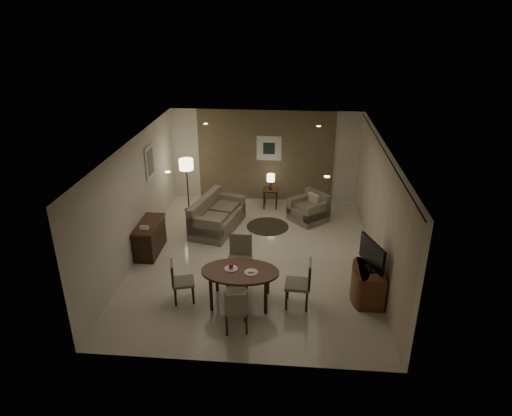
# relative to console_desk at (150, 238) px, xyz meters

# --- Properties ---
(room_shell) EXTENTS (5.50, 7.00, 2.70)m
(room_shell) POSITION_rel_console_desk_xyz_m (2.49, 0.40, 0.98)
(room_shell) COLOR beige
(room_shell) RESTS_ON ground
(taupe_accent) EXTENTS (3.96, 0.03, 2.70)m
(taupe_accent) POSITION_rel_console_desk_xyz_m (2.49, 3.48, 0.98)
(taupe_accent) COLOR #716546
(taupe_accent) RESTS_ON wall_back
(curtain_wall) EXTENTS (0.08, 6.70, 2.58)m
(curtain_wall) POSITION_rel_console_desk_xyz_m (5.17, 0.00, 0.95)
(curtain_wall) COLOR #C6B19A
(curtain_wall) RESTS_ON wall_right
(curtain_rod) EXTENTS (0.03, 6.80, 0.03)m
(curtain_rod) POSITION_rel_console_desk_xyz_m (5.17, 0.00, 2.27)
(curtain_rod) COLOR black
(curtain_rod) RESTS_ON wall_right
(art_back_frame) EXTENTS (0.72, 0.03, 0.72)m
(art_back_frame) POSITION_rel_console_desk_xyz_m (2.59, 3.46, 1.23)
(art_back_frame) COLOR silver
(art_back_frame) RESTS_ON wall_back
(art_back_canvas) EXTENTS (0.34, 0.01, 0.34)m
(art_back_canvas) POSITION_rel_console_desk_xyz_m (2.59, 3.44, 1.23)
(art_back_canvas) COLOR black
(art_back_canvas) RESTS_ON wall_back
(art_left_frame) EXTENTS (0.03, 0.60, 0.80)m
(art_left_frame) POSITION_rel_console_desk_xyz_m (-0.23, 1.20, 1.48)
(art_left_frame) COLOR silver
(art_left_frame) RESTS_ON wall_left
(art_left_canvas) EXTENTS (0.01, 0.46, 0.64)m
(art_left_canvas) POSITION_rel_console_desk_xyz_m (-0.21, 1.20, 1.48)
(art_left_canvas) COLOR gray
(art_left_canvas) RESTS_ON wall_left
(downlight_nl) EXTENTS (0.10, 0.10, 0.01)m
(downlight_nl) POSITION_rel_console_desk_xyz_m (1.09, -1.80, 2.31)
(downlight_nl) COLOR white
(downlight_nl) RESTS_ON ceiling
(downlight_nr) EXTENTS (0.10, 0.10, 0.01)m
(downlight_nr) POSITION_rel_console_desk_xyz_m (3.89, -1.80, 2.31)
(downlight_nr) COLOR white
(downlight_nr) RESTS_ON ceiling
(downlight_fl) EXTENTS (0.10, 0.10, 0.01)m
(downlight_fl) POSITION_rel_console_desk_xyz_m (1.09, 1.80, 2.31)
(downlight_fl) COLOR white
(downlight_fl) RESTS_ON ceiling
(downlight_fr) EXTENTS (0.10, 0.10, 0.01)m
(downlight_fr) POSITION_rel_console_desk_xyz_m (3.89, 1.80, 2.31)
(downlight_fr) COLOR white
(downlight_fr) RESTS_ON ceiling
(console_desk) EXTENTS (0.48, 1.20, 0.75)m
(console_desk) POSITION_rel_console_desk_xyz_m (0.00, 0.00, 0.00)
(console_desk) COLOR #4B2A18
(console_desk) RESTS_ON floor
(telephone) EXTENTS (0.20, 0.14, 0.09)m
(telephone) POSITION_rel_console_desk_xyz_m (0.00, -0.30, 0.43)
(telephone) COLOR white
(telephone) RESTS_ON console_desk
(tv_cabinet) EXTENTS (0.48, 0.90, 0.70)m
(tv_cabinet) POSITION_rel_console_desk_xyz_m (4.89, -1.50, -0.03)
(tv_cabinet) COLOR brown
(tv_cabinet) RESTS_ON floor
(flat_tv) EXTENTS (0.36, 0.85, 0.60)m
(flat_tv) POSITION_rel_console_desk_xyz_m (4.87, -1.50, 0.65)
(flat_tv) COLOR black
(flat_tv) RESTS_ON tv_cabinet
(dining_table) EXTENTS (1.51, 0.95, 0.71)m
(dining_table) POSITION_rel_console_desk_xyz_m (2.35, -1.80, -0.02)
(dining_table) COLOR #4B2A18
(dining_table) RESTS_ON floor
(chair_near) EXTENTS (0.49, 0.49, 0.88)m
(chair_near) POSITION_rel_console_desk_xyz_m (2.37, -2.63, 0.06)
(chair_near) COLOR gray
(chair_near) RESTS_ON floor
(chair_far) EXTENTS (0.53, 0.53, 1.02)m
(chair_far) POSITION_rel_console_desk_xyz_m (2.24, -1.10, 0.14)
(chair_far) COLOR gray
(chair_far) RESTS_ON floor
(chair_left) EXTENTS (0.51, 0.51, 0.86)m
(chair_left) POSITION_rel_console_desk_xyz_m (1.23, -1.84, 0.06)
(chair_left) COLOR gray
(chair_left) RESTS_ON floor
(chair_right) EXTENTS (0.50, 0.50, 0.97)m
(chair_right) POSITION_rel_console_desk_xyz_m (3.47, -1.81, 0.11)
(chair_right) COLOR gray
(chair_right) RESTS_ON floor
(plate_a) EXTENTS (0.26, 0.26, 0.02)m
(plate_a) POSITION_rel_console_desk_xyz_m (2.17, -1.75, 0.34)
(plate_a) COLOR white
(plate_a) RESTS_ON dining_table
(plate_b) EXTENTS (0.26, 0.26, 0.02)m
(plate_b) POSITION_rel_console_desk_xyz_m (2.57, -1.85, 0.34)
(plate_b) COLOR white
(plate_b) RESTS_ON dining_table
(fruit_apple) EXTENTS (0.09, 0.09, 0.09)m
(fruit_apple) POSITION_rel_console_desk_xyz_m (2.17, -1.75, 0.40)
(fruit_apple) COLOR maroon
(fruit_apple) RESTS_ON plate_a
(napkin) EXTENTS (0.12, 0.08, 0.03)m
(napkin) POSITION_rel_console_desk_xyz_m (2.57, -1.85, 0.37)
(napkin) COLOR white
(napkin) RESTS_ON plate_b
(round_rug) EXTENTS (1.12, 1.12, 0.01)m
(round_rug) POSITION_rel_console_desk_xyz_m (2.68, 1.59, -0.37)
(round_rug) COLOR #392E1F
(round_rug) RESTS_ON floor
(sofa) EXTENTS (1.97, 1.30, 0.85)m
(sofa) POSITION_rel_console_desk_xyz_m (1.39, 1.35, 0.05)
(sofa) COLOR gray
(sofa) RESTS_ON floor
(armchair) EXTENTS (1.19, 1.19, 0.77)m
(armchair) POSITION_rel_console_desk_xyz_m (3.75, 2.06, 0.01)
(armchair) COLOR gray
(armchair) RESTS_ON floor
(side_table) EXTENTS (0.44, 0.44, 0.56)m
(side_table) POSITION_rel_console_desk_xyz_m (2.68, 2.89, -0.10)
(side_table) COLOR #331B11
(side_table) RESTS_ON floor
(table_lamp) EXTENTS (0.22, 0.22, 0.50)m
(table_lamp) POSITION_rel_console_desk_xyz_m (2.68, 2.89, 0.43)
(table_lamp) COLOR #FFEAC1
(table_lamp) RESTS_ON side_table
(floor_lamp) EXTENTS (0.39, 0.39, 1.53)m
(floor_lamp) POSITION_rel_console_desk_xyz_m (0.37, 2.45, 0.39)
(floor_lamp) COLOR #FFE5B7
(floor_lamp) RESTS_ON floor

